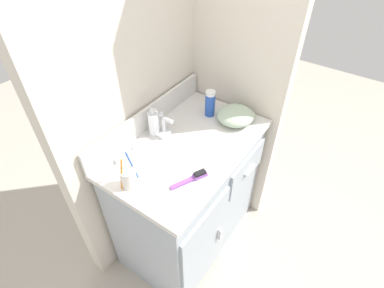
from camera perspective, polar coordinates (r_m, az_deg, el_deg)
The scene contains 11 objects.
ground_plane at distance 2.17m, azimuth -0.60°, elevation -16.67°, with size 6.00×6.00×0.00m, color #ADA393.
wall_back at distance 1.54m, azimuth -10.78°, elevation 11.96°, with size 1.06×0.08×2.20m, color beige.
wall_right at distance 1.72m, azimuth 9.01°, elevation 15.62°, with size 0.08×0.61×2.20m, color beige.
vanity at distance 1.81m, azimuth -0.63°, elevation -9.61°, with size 0.88×0.55×0.83m.
backsplash at distance 1.61m, azimuth -8.33°, elevation 5.06°, with size 0.88×0.02×0.13m.
sink_faucet at distance 1.56m, azimuth -5.34°, elevation 3.29°, with size 0.09×0.09×0.14m.
toothbrush_cup at distance 1.33m, azimuth -12.07°, elevation -6.14°, with size 0.11×0.07×0.20m.
soap_dispenser at distance 1.56m, azimuth -7.28°, elevation 3.96°, with size 0.06×0.06×0.16m.
shaving_cream_can at distance 1.68m, azimuth 3.47°, elevation 7.73°, with size 0.06×0.06×0.15m.
hairbrush at distance 1.35m, azimuth 0.37°, elevation -6.38°, with size 0.18×0.10×0.03m.
hand_towel at distance 1.68m, azimuth 8.59°, elevation 5.47°, with size 0.21×0.20×0.08m.
Camera 1 is at (-0.91, -0.67, 1.85)m, focal length 28.00 mm.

